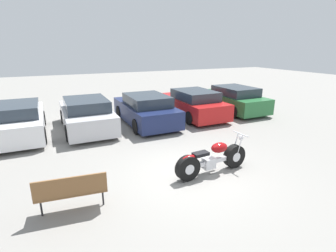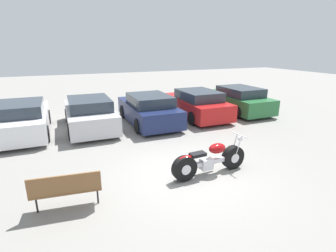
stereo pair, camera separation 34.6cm
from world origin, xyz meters
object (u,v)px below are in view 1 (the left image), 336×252
at_px(parked_car_navy, 146,110).
at_px(parked_car_green, 232,99).
at_px(parked_car_silver, 86,115).
at_px(parked_car_red, 193,104).
at_px(motorcycle, 212,159).
at_px(parked_car_white, 17,121).
at_px(park_bench, 71,190).

relative_size(parked_car_navy, parked_car_green, 1.00).
bearing_deg(parked_car_silver, parked_car_red, -0.43).
xyz_separation_m(parked_car_navy, parked_car_green, (5.23, 0.34, 0.00)).
height_order(motorcycle, parked_car_navy, parked_car_navy).
relative_size(parked_car_white, parked_car_navy, 1.00).
relative_size(parked_car_red, park_bench, 2.88).
distance_m(motorcycle, parked_car_navy, 5.53).
bearing_deg(park_bench, parked_car_red, 43.06).
xyz_separation_m(parked_car_navy, parked_car_red, (2.61, 0.20, 0.00)).
xyz_separation_m(parked_car_silver, parked_car_red, (5.23, -0.04, 0.00)).
height_order(parked_car_silver, parked_car_green, same).
bearing_deg(parked_car_green, motorcycle, -132.16).
bearing_deg(park_bench, parked_car_green, 34.22).
xyz_separation_m(parked_car_silver, park_bench, (-1.20, -6.04, -0.10)).
xyz_separation_m(motorcycle, parked_car_navy, (0.08, 5.53, 0.22)).
bearing_deg(motorcycle, parked_car_silver, 113.73).
relative_size(motorcycle, parked_car_navy, 0.54).
distance_m(parked_car_white, park_bench, 6.33).
distance_m(motorcycle, parked_car_white, 7.83).
distance_m(motorcycle, parked_car_silver, 6.30).
bearing_deg(parked_car_white, motorcycle, -48.84).
bearing_deg(parked_car_navy, parked_car_silver, 174.87).
bearing_deg(parked_car_silver, parked_car_navy, -5.13).
distance_m(parked_car_white, parked_car_navy, 5.24).
distance_m(motorcycle, parked_car_red, 6.33).
xyz_separation_m(parked_car_red, park_bench, (-6.43, -6.01, -0.10)).
height_order(parked_car_navy, parked_car_green, same).
bearing_deg(motorcycle, park_bench, -175.67).
distance_m(parked_car_navy, parked_car_green, 5.24).
bearing_deg(park_bench, parked_car_navy, 56.72).
xyz_separation_m(motorcycle, park_bench, (-3.73, -0.28, 0.12)).
relative_size(parked_car_silver, park_bench, 2.88).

